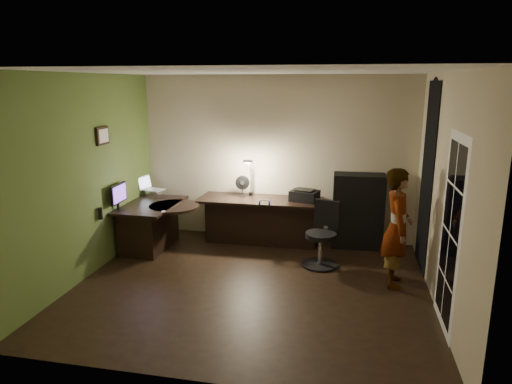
% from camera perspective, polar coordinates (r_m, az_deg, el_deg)
% --- Properties ---
extents(floor, '(4.50, 4.00, 0.01)m').
position_cam_1_polar(floor, '(6.06, -0.61, -11.67)').
color(floor, black).
rests_on(floor, ground).
extents(ceiling, '(4.50, 4.00, 0.01)m').
position_cam_1_polar(ceiling, '(5.48, -0.69, 14.89)').
color(ceiling, silver).
rests_on(ceiling, floor).
extents(wall_back, '(4.50, 0.01, 2.70)m').
position_cam_1_polar(wall_back, '(7.55, 2.57, 4.20)').
color(wall_back, tan).
rests_on(wall_back, floor).
extents(wall_front, '(4.50, 0.01, 2.70)m').
position_cam_1_polar(wall_front, '(3.75, -7.16, -5.66)').
color(wall_front, tan).
rests_on(wall_front, floor).
extents(wall_left, '(0.01, 4.00, 2.70)m').
position_cam_1_polar(wall_left, '(6.47, -20.58, 1.75)').
color(wall_left, tan).
rests_on(wall_left, floor).
extents(wall_right, '(0.01, 4.00, 2.70)m').
position_cam_1_polar(wall_right, '(5.60, 22.52, -0.15)').
color(wall_right, tan).
rests_on(wall_right, floor).
extents(green_wall_overlay, '(0.00, 4.00, 2.70)m').
position_cam_1_polar(green_wall_overlay, '(6.46, -20.46, 1.75)').
color(green_wall_overlay, '#4C6629').
rests_on(green_wall_overlay, floor).
extents(arched_doorway, '(0.01, 0.90, 2.60)m').
position_cam_1_polar(arched_doorway, '(6.72, 20.59, 1.72)').
color(arched_doorway, black).
rests_on(arched_doorway, floor).
extents(french_door, '(0.02, 0.92, 2.10)m').
position_cam_1_polar(french_door, '(5.16, 23.11, -4.81)').
color(french_door, white).
rests_on(french_door, floor).
extents(framed_picture, '(0.04, 0.30, 0.25)m').
position_cam_1_polar(framed_picture, '(6.76, -18.67, 6.68)').
color(framed_picture, black).
rests_on(framed_picture, wall_left).
extents(desk_left, '(0.80, 1.27, 0.72)m').
position_cam_1_polar(desk_left, '(7.41, -12.87, -4.19)').
color(desk_left, black).
rests_on(desk_left, floor).
extents(desk_right, '(1.99, 0.70, 0.74)m').
position_cam_1_polar(desk_right, '(7.45, 0.62, -3.65)').
color(desk_right, black).
rests_on(desk_right, floor).
extents(cabinet, '(0.80, 0.42, 1.18)m').
position_cam_1_polar(cabinet, '(7.41, 12.62, -2.31)').
color(cabinet, black).
rests_on(cabinet, floor).
extents(laptop_stand, '(0.24, 0.21, 0.09)m').
position_cam_1_polar(laptop_stand, '(7.91, -12.64, -0.07)').
color(laptop_stand, silver).
rests_on(laptop_stand, desk_left).
extents(laptop, '(0.41, 0.39, 0.24)m').
position_cam_1_polar(laptop, '(7.87, -12.70, 1.07)').
color(laptop, silver).
rests_on(laptop, laptop_stand).
extents(monitor, '(0.10, 0.45, 0.30)m').
position_cam_1_polar(monitor, '(7.07, -16.89, -1.09)').
color(monitor, black).
rests_on(monitor, desk_left).
extents(mouse, '(0.08, 0.10, 0.03)m').
position_cam_1_polar(mouse, '(6.83, -11.51, -2.43)').
color(mouse, silver).
rests_on(mouse, desk_left).
extents(phone, '(0.12, 0.16, 0.01)m').
position_cam_1_polar(phone, '(7.08, -9.78, -1.88)').
color(phone, black).
rests_on(phone, desk_left).
extents(pen, '(0.08, 0.14, 0.01)m').
position_cam_1_polar(pen, '(6.97, -11.56, -2.20)').
color(pen, black).
rests_on(pen, desk_left).
extents(speaker, '(0.08, 0.08, 0.17)m').
position_cam_1_polar(speaker, '(6.72, -18.90, -2.55)').
color(speaker, black).
rests_on(speaker, desk_left).
extents(notepad, '(0.17, 0.23, 0.01)m').
position_cam_1_polar(notepad, '(7.10, -13.24, -2.00)').
color(notepad, silver).
rests_on(notepad, desk_left).
extents(desk_fan, '(0.24, 0.15, 0.36)m').
position_cam_1_polar(desk_fan, '(7.46, -1.68, 0.74)').
color(desk_fan, black).
rests_on(desk_fan, desk_right).
extents(headphones, '(0.20, 0.10, 0.09)m').
position_cam_1_polar(headphones, '(6.97, 1.08, -1.31)').
color(headphones, navy).
rests_on(headphones, desk_right).
extents(printer, '(0.49, 0.42, 0.19)m').
position_cam_1_polar(printer, '(7.25, 6.09, -0.41)').
color(printer, black).
rests_on(printer, desk_right).
extents(desk_lamp, '(0.28, 0.35, 0.68)m').
position_cam_1_polar(desk_lamp, '(7.50, -0.62, 2.06)').
color(desk_lamp, black).
rests_on(desk_lamp, desk_right).
extents(office_chair, '(0.66, 0.66, 0.93)m').
position_cam_1_polar(office_chair, '(6.57, 8.12, -5.35)').
color(office_chair, black).
rests_on(office_chair, floor).
extents(person, '(0.37, 0.55, 1.54)m').
position_cam_1_polar(person, '(6.10, 17.22, -4.30)').
color(person, '#D8A88C').
rests_on(person, floor).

